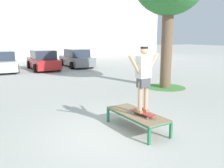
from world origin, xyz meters
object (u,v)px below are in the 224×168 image
Objects in this scene: skater at (144,75)px; car_silver at (2,62)px; car_red at (43,61)px; skateboard at (143,113)px; car_grey at (76,59)px; skate_box at (137,115)px.

skater is 14.40m from car_silver.
car_silver is (-2.74, 14.11, -0.84)m from skater.
car_red is (0.13, 13.96, -0.84)m from skater.
skater is 0.40× the size of car_silver.
car_grey is (3.00, 14.56, 0.15)m from skateboard.
car_silver is at bearing 100.99° from skater.
car_grey reaches higher than skate_box.
car_grey is at bearing 78.37° from skater.
skateboard is 0.48× the size of skater.
car_grey is (5.74, 0.45, 0.00)m from car_silver.
car_red reaches higher than skateboard.
skate_box is at bearing -101.91° from car_grey.
car_red and car_grey have the same top height.
car_silver is at bearing -175.53° from car_grey.
car_silver and car_grey have the same top height.
car_red reaches higher than skate_box.
car_grey is (3.00, 14.56, -0.84)m from skater.
skater is at bearing -79.01° from car_silver.
car_red is at bearing -2.96° from car_silver.
skateboard is at bearing -84.36° from skate_box.
skateboard is at bearing -79.01° from car_silver.
skate_box is 0.46× the size of car_grey.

